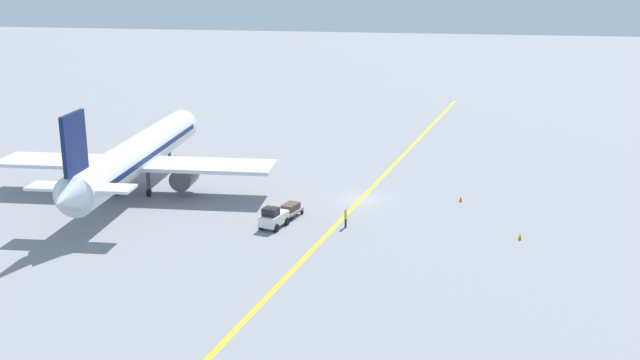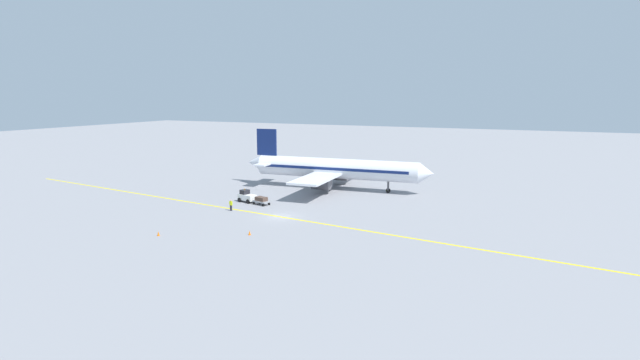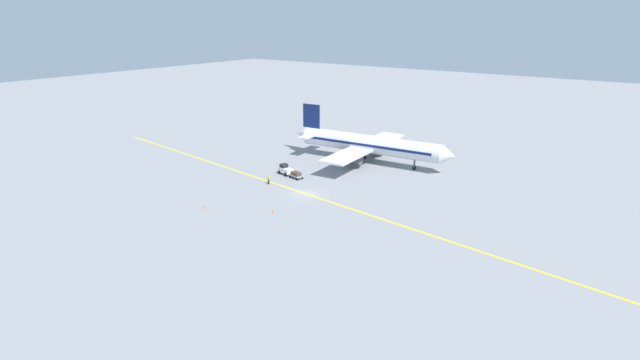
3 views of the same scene
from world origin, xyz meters
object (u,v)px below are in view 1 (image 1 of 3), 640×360
ground_crew_worker (346,218)px  traffic_cone_near_nose (461,199)px  baggage_tug_white (273,218)px  traffic_cone_mid_apron (520,237)px  airplane_at_gate (137,156)px  baggage_cart_trailing (291,209)px

ground_crew_worker → traffic_cone_near_nose: bearing=44.5°
baggage_tug_white → traffic_cone_near_nose: bearing=34.3°
ground_crew_worker → traffic_cone_mid_apron: bearing=-1.2°
baggage_tug_white → traffic_cone_near_nose: baggage_tug_white is taller
traffic_cone_near_nose → baggage_tug_white: bearing=-145.7°
airplane_at_gate → baggage_tug_white: 18.39m
baggage_tug_white → ground_crew_worker: (6.17, 1.27, 0.01)m
airplane_at_gate → traffic_cone_near_nose: bearing=4.7°
airplane_at_gate → traffic_cone_mid_apron: bearing=-11.0°
baggage_cart_trailing → ground_crew_worker: size_ratio=1.70×
baggage_cart_trailing → airplane_at_gate: bearing=163.6°
airplane_at_gate → baggage_cart_trailing: 17.97m
traffic_cone_near_nose → traffic_cone_mid_apron: 11.09m
baggage_cart_trailing → traffic_cone_mid_apron: baggage_cart_trailing is taller
ground_crew_worker → traffic_cone_near_nose: 13.71m
baggage_tug_white → airplane_at_gate: bearing=153.2°
baggage_tug_white → traffic_cone_mid_apron: 20.98m
baggage_cart_trailing → traffic_cone_mid_apron: size_ratio=5.20×
airplane_at_gate → traffic_cone_near_nose: size_ratio=64.62×
traffic_cone_near_nose → ground_crew_worker: bearing=-135.5°
ground_crew_worker → traffic_cone_near_nose: ground_crew_worker is taller
airplane_at_gate → traffic_cone_near_nose: (32.17, 2.67, -3.43)m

